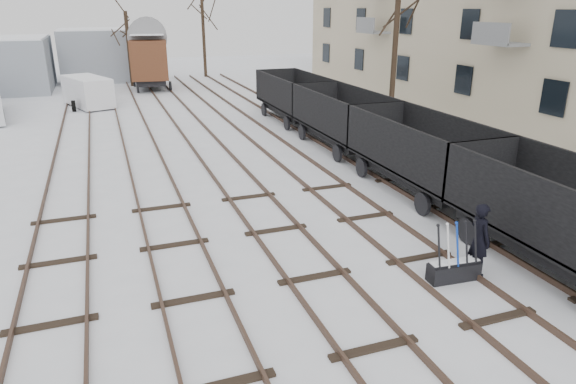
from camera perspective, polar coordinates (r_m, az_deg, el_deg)
name	(u,v)px	position (r m, az deg, el deg)	size (l,w,h in m)	color
ground	(315,278)	(12.88, 2.98, -9.50)	(120.00, 120.00, 0.00)	white
tracks	(205,144)	(25.18, -9.17, 5.30)	(13.90, 52.00, 0.16)	black
shed_right	(102,55)	(50.47, -19.97, 14.15)	(7.00, 6.00, 4.50)	gray
ground_frame	(454,269)	(13.28, 17.95, -8.18)	(1.32, 0.50, 1.49)	black
worker	(480,239)	(13.51, 20.53, -4.92)	(0.68, 0.45, 1.87)	black
freight_wagon_a	(565,233)	(14.51, 28.43, -4.06)	(2.61, 6.52, 2.66)	black
freight_wagon_b	(419,163)	(19.01, 14.37, 3.09)	(2.61, 6.52, 2.66)	black
freight_wagon_c	(342,127)	(24.37, 6.01, 7.25)	(2.61, 6.52, 2.66)	black
freight_wagon_d	(294,104)	(30.14, 0.68, 9.79)	(2.61, 6.52, 2.66)	black
box_van_wagon	(149,57)	(43.71, -15.15, 14.28)	(3.62, 5.98, 4.34)	black
panel_van	(88,91)	(37.08, -21.37, 10.38)	(3.35, 4.86, 1.97)	silver
tree_near	(394,56)	(29.38, 11.74, 14.56)	(0.30, 0.30, 7.55)	black
tree_far_left	(129,49)	(45.86, -17.25, 14.91)	(0.30, 0.30, 5.99)	black
tree_far_right	(204,36)	(50.54, -9.36, 16.77)	(0.30, 0.30, 7.52)	black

